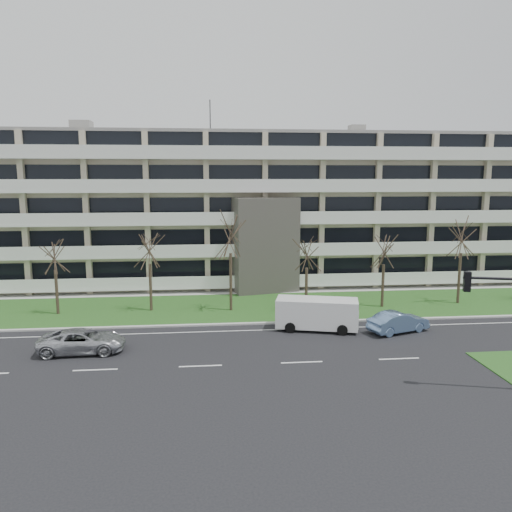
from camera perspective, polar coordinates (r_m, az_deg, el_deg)
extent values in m
plane|color=black|center=(30.48, 5.25, -12.01)|extent=(160.00, 160.00, 0.00)
cube|color=#224C19|center=(42.69, 1.96, -5.73)|extent=(90.00, 10.00, 0.06)
cube|color=#B2B2AD|center=(37.92, 2.96, -7.61)|extent=(90.00, 0.35, 0.12)
cube|color=#B2B2AD|center=(47.99, 1.09, -4.05)|extent=(90.00, 2.00, 0.08)
cube|color=white|center=(36.52, 3.31, -8.37)|extent=(90.00, 0.12, 0.01)
cube|color=beige|center=(53.80, 0.24, 5.42)|extent=(60.00, 12.00, 15.00)
cube|color=gray|center=(53.85, 0.24, 13.57)|extent=(60.50, 12.50, 0.30)
cube|color=#4C4742|center=(47.17, 1.11, 1.23)|extent=(6.39, 3.69, 9.00)
cube|color=black|center=(47.38, 1.13, -1.80)|extent=(4.92, 1.19, 3.50)
cube|color=gray|center=(55.07, -19.31, 13.75)|extent=(2.00, 2.00, 1.20)
cylinder|color=black|center=(53.75, -5.27, 15.52)|extent=(0.10, 0.10, 3.50)
cube|color=black|center=(48.52, 0.96, -1.42)|extent=(58.00, 0.10, 1.80)
cube|color=white|center=(48.15, 1.05, -3.32)|extent=(58.00, 1.40, 0.22)
cube|color=white|center=(47.40, 1.14, -2.78)|extent=(58.00, 0.08, 1.00)
cube|color=black|center=(48.06, 0.97, 2.10)|extent=(58.00, 0.10, 1.80)
cube|color=white|center=(47.60, 1.06, 0.21)|extent=(58.00, 1.40, 0.22)
cube|color=white|center=(46.87, 1.16, 0.81)|extent=(58.00, 0.08, 1.00)
cube|color=black|center=(47.79, 0.98, 5.67)|extent=(58.00, 0.10, 1.80)
cube|color=white|center=(47.23, 1.07, 3.81)|extent=(58.00, 1.40, 0.22)
cube|color=white|center=(46.53, 1.17, 4.47)|extent=(58.00, 0.08, 1.00)
cube|color=black|center=(47.70, 0.99, 9.27)|extent=(58.00, 0.10, 1.80)
cube|color=white|center=(47.05, 1.08, 7.45)|extent=(58.00, 1.40, 0.22)
cube|color=white|center=(46.39, 1.18, 8.16)|extent=(58.00, 0.08, 1.00)
cube|color=black|center=(47.81, 1.00, 12.87)|extent=(58.00, 0.10, 1.80)
cube|color=white|center=(47.06, 1.09, 11.10)|extent=(58.00, 1.40, 0.22)
cube|color=white|center=(46.44, 1.19, 11.87)|extent=(58.00, 0.08, 1.00)
imported|color=#B4B6BC|center=(33.57, -19.24, -9.16)|extent=(5.36, 2.60, 1.47)
imported|color=#6C8EBB|center=(37.07, 15.95, -7.26)|extent=(4.77, 2.98, 1.48)
cube|color=white|center=(36.38, 6.96, -6.47)|extent=(6.14, 3.53, 2.04)
cube|color=black|center=(36.22, 6.98, -5.57)|extent=(5.69, 3.27, 0.75)
cube|color=white|center=(36.44, 11.29, -6.82)|extent=(0.88, 2.07, 1.29)
cylinder|color=black|center=(35.69, 3.92, -8.17)|extent=(0.79, 0.45, 0.75)
cylinder|color=black|center=(37.74, 4.21, -7.21)|extent=(0.79, 0.45, 0.75)
cylinder|color=black|center=(35.58, 9.84, -8.34)|extent=(0.79, 0.45, 0.75)
cylinder|color=black|center=(37.64, 9.79, -7.37)|extent=(0.79, 0.45, 0.75)
cube|color=black|center=(27.39, 22.98, -2.71)|extent=(0.40, 0.40, 1.02)
sphere|color=red|center=(27.33, 23.02, -2.04)|extent=(0.20, 0.20, 0.20)
sphere|color=orange|center=(27.39, 22.98, -2.71)|extent=(0.20, 0.20, 0.20)
sphere|color=green|center=(27.46, 22.94, -3.37)|extent=(0.20, 0.20, 0.20)
cylinder|color=#382B21|center=(42.87, -21.81, -3.88)|extent=(0.24, 0.24, 3.62)
cylinder|color=#382B21|center=(41.72, -11.95, -3.55)|extent=(0.24, 0.24, 3.93)
cylinder|color=#382B21|center=(40.81, -2.90, -3.01)|extent=(0.24, 0.24, 4.80)
cylinder|color=#382B21|center=(41.01, 5.77, -3.84)|extent=(0.24, 0.24, 3.61)
cylinder|color=#382B21|center=(43.36, 14.28, -3.33)|extent=(0.24, 0.24, 3.67)
cylinder|color=#382B21|center=(46.55, 22.20, -2.40)|extent=(0.24, 0.24, 4.45)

